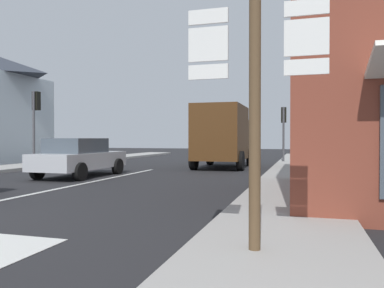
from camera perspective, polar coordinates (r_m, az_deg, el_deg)
name	(u,v)px	position (r m, az deg, el deg)	size (l,w,h in m)	color
ground_plane	(134,173)	(16.23, -8.68, -4.36)	(80.00, 80.00, 0.00)	#232326
sidewalk_right	(294,182)	(12.74, 14.94, -5.47)	(2.26, 44.00, 0.14)	#9E9B96
lane_centre_stripe	(80,184)	(12.73, -16.32, -5.77)	(0.16, 12.00, 0.01)	silver
sedan_far	(79,157)	(15.26, -16.42, -1.84)	(2.02, 4.22, 1.47)	#B7BABF
delivery_truck	(223,135)	(19.14, 4.63, 1.38)	(2.51, 5.02, 3.05)	#4C2D14
route_sign_post	(255,100)	(4.62, 9.36, 6.43)	(1.66, 0.14, 3.20)	brown
traffic_light_far_right	(284,122)	(23.10, 13.48, 3.22)	(0.30, 0.49, 3.30)	#47474C
traffic_light_near_left	(36,112)	(20.16, -22.24, 4.48)	(0.30, 0.49, 3.74)	#47474C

